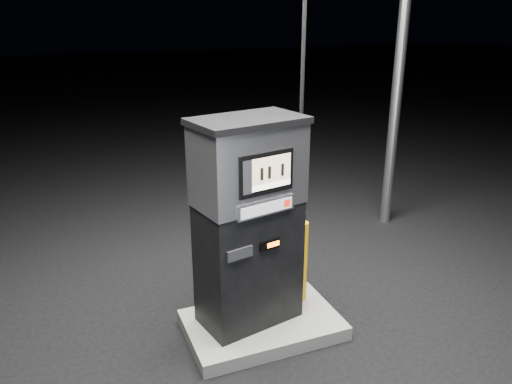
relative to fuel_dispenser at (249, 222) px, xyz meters
name	(u,v)px	position (x,y,z in m)	size (l,w,h in m)	color
ground	(262,331)	(0.11, -0.08, -1.25)	(80.00, 80.00, 0.00)	black
pump_island	(262,325)	(0.11, -0.08, -1.18)	(1.60, 1.00, 0.15)	slate
fuel_dispenser	(249,222)	(0.00, 0.00, 0.00)	(1.24, 0.84, 4.45)	black
bollard_left	(206,278)	(-0.44, 0.11, -0.60)	(0.13, 0.13, 1.01)	#EAA70D
bollard_right	(302,262)	(0.66, 0.11, -0.63)	(0.13, 0.13, 0.94)	#EAA70D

